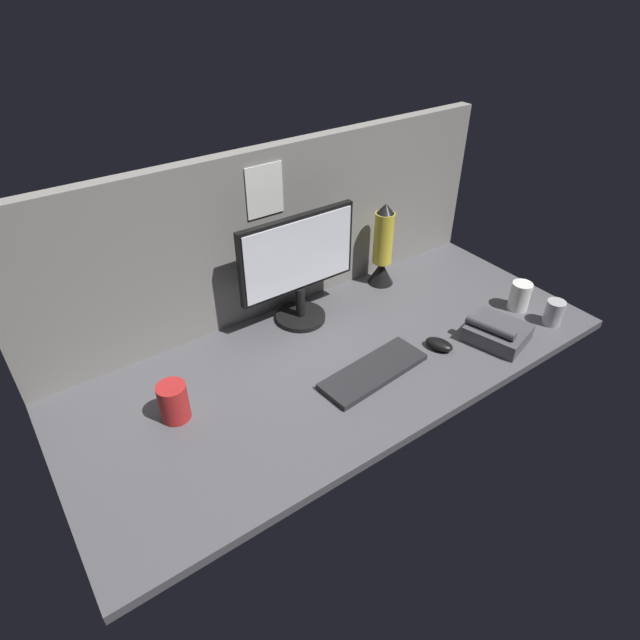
{
  "coord_description": "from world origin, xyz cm",
  "views": [
    {
      "loc": [
        -84.37,
        -108.85,
        113.19
      ],
      "look_at": [
        0.55,
        0.0,
        14.0
      ],
      "focal_mm": 30.01,
      "sensor_mm": 36.0,
      "label": 1
    }
  ],
  "objects_px": {
    "mug_red_plastic": "(174,402)",
    "lava_lamp": "(383,251)",
    "desk_phone": "(497,333)",
    "mug_ceramic_white": "(520,296)",
    "keyboard": "(373,371)",
    "monitor": "(298,264)",
    "mug_steel": "(554,313)",
    "mouse": "(439,344)"
  },
  "relations": [
    {
      "from": "mug_steel",
      "to": "desk_phone",
      "type": "xyz_separation_m",
      "value": [
        -0.24,
        0.05,
        -0.01
      ]
    },
    {
      "from": "keyboard",
      "to": "lava_lamp",
      "type": "xyz_separation_m",
      "value": [
        0.38,
        0.41,
        0.13
      ]
    },
    {
      "from": "mouse",
      "to": "mug_steel",
      "type": "height_order",
      "value": "mug_steel"
    },
    {
      "from": "monitor",
      "to": "mug_steel",
      "type": "height_order",
      "value": "monitor"
    },
    {
      "from": "mug_steel",
      "to": "desk_phone",
      "type": "bearing_deg",
      "value": 168.15
    },
    {
      "from": "mug_red_plastic",
      "to": "mug_ceramic_white",
      "type": "relative_size",
      "value": 1.07
    },
    {
      "from": "keyboard",
      "to": "mug_ceramic_white",
      "type": "bearing_deg",
      "value": -7.51
    },
    {
      "from": "lava_lamp",
      "to": "desk_phone",
      "type": "relative_size",
      "value": 1.47
    },
    {
      "from": "monitor",
      "to": "mouse",
      "type": "bearing_deg",
      "value": -55.79
    },
    {
      "from": "mug_steel",
      "to": "keyboard",
      "type": "bearing_deg",
      "value": 167.2
    },
    {
      "from": "mug_ceramic_white",
      "to": "desk_phone",
      "type": "bearing_deg",
      "value": -159.9
    },
    {
      "from": "keyboard",
      "to": "mug_ceramic_white",
      "type": "xyz_separation_m",
      "value": [
        0.68,
        -0.03,
        0.04
      ]
    },
    {
      "from": "mouse",
      "to": "mug_ceramic_white",
      "type": "distance_m",
      "value": 0.42
    },
    {
      "from": "mug_steel",
      "to": "lava_lamp",
      "type": "xyz_separation_m",
      "value": [
        -0.32,
        0.57,
        0.09
      ]
    },
    {
      "from": "desk_phone",
      "to": "mug_ceramic_white",
      "type": "bearing_deg",
      "value": 20.1
    },
    {
      "from": "mouse",
      "to": "lava_lamp",
      "type": "distance_m",
      "value": 0.47
    },
    {
      "from": "mouse",
      "to": "lava_lamp",
      "type": "height_order",
      "value": "lava_lamp"
    },
    {
      "from": "mug_ceramic_white",
      "to": "desk_phone",
      "type": "xyz_separation_m",
      "value": [
        -0.22,
        -0.08,
        -0.02
      ]
    },
    {
      "from": "desk_phone",
      "to": "keyboard",
      "type": "bearing_deg",
      "value": 166.7
    },
    {
      "from": "keyboard",
      "to": "mug_red_plastic",
      "type": "height_order",
      "value": "mug_red_plastic"
    },
    {
      "from": "monitor",
      "to": "keyboard",
      "type": "distance_m",
      "value": 0.45
    },
    {
      "from": "monitor",
      "to": "mug_ceramic_white",
      "type": "relative_size",
      "value": 4.02
    },
    {
      "from": "mouse",
      "to": "mug_red_plastic",
      "type": "bearing_deg",
      "value": 146.28
    },
    {
      "from": "mouse",
      "to": "mug_steel",
      "type": "bearing_deg",
      "value": -36.32
    },
    {
      "from": "keyboard",
      "to": "desk_phone",
      "type": "distance_m",
      "value": 0.47
    },
    {
      "from": "mug_red_plastic",
      "to": "desk_phone",
      "type": "relative_size",
      "value": 0.52
    },
    {
      "from": "monitor",
      "to": "mug_ceramic_white",
      "type": "height_order",
      "value": "monitor"
    },
    {
      "from": "mug_red_plastic",
      "to": "lava_lamp",
      "type": "distance_m",
      "value": 1.0
    },
    {
      "from": "mouse",
      "to": "desk_phone",
      "type": "relative_size",
      "value": 0.42
    },
    {
      "from": "mouse",
      "to": "desk_phone",
      "type": "height_order",
      "value": "desk_phone"
    },
    {
      "from": "mug_steel",
      "to": "desk_phone",
      "type": "relative_size",
      "value": 0.41
    },
    {
      "from": "monitor",
      "to": "lava_lamp",
      "type": "xyz_separation_m",
      "value": [
        0.4,
        0.02,
        -0.08
      ]
    },
    {
      "from": "mug_ceramic_white",
      "to": "lava_lamp",
      "type": "relative_size",
      "value": 0.33
    },
    {
      "from": "mouse",
      "to": "monitor",
      "type": "bearing_deg",
      "value": 104.58
    },
    {
      "from": "lava_lamp",
      "to": "desk_phone",
      "type": "distance_m",
      "value": 0.54
    },
    {
      "from": "mouse",
      "to": "lava_lamp",
      "type": "relative_size",
      "value": 0.28
    },
    {
      "from": "mouse",
      "to": "desk_phone",
      "type": "xyz_separation_m",
      "value": [
        0.19,
        -0.08,
        0.01
      ]
    },
    {
      "from": "lava_lamp",
      "to": "mouse",
      "type": "bearing_deg",
      "value": -104.9
    },
    {
      "from": "mouse",
      "to": "keyboard",
      "type": "bearing_deg",
      "value": 154.24
    },
    {
      "from": "mouse",
      "to": "mug_ceramic_white",
      "type": "bearing_deg",
      "value": -19.28
    },
    {
      "from": "mug_ceramic_white",
      "to": "desk_phone",
      "type": "relative_size",
      "value": 0.48
    },
    {
      "from": "lava_lamp",
      "to": "desk_phone",
      "type": "xyz_separation_m",
      "value": [
        0.08,
        -0.52,
        -0.11
      ]
    }
  ]
}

